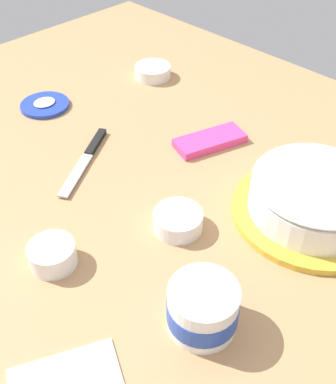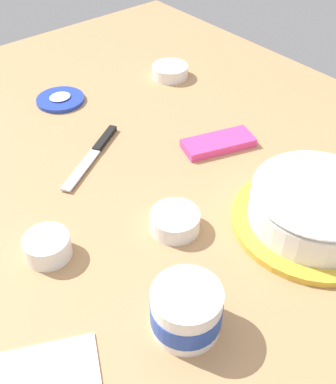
# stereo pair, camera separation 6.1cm
# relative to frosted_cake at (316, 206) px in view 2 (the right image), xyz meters

# --- Properties ---
(ground_plane) EXTENTS (1.54, 1.54, 0.00)m
(ground_plane) POSITION_rel_frosted_cake_xyz_m (0.27, -0.32, -0.04)
(ground_plane) COLOR tan
(frosted_cake) EXTENTS (0.30, 0.30, 0.09)m
(frosted_cake) POSITION_rel_frosted_cake_xyz_m (0.00, 0.00, 0.00)
(frosted_cake) COLOR gold
(frosted_cake) RESTS_ON ground_plane
(frosting_tub) EXTENTS (0.11, 0.11, 0.08)m
(frosting_tub) POSITION_rel_frosted_cake_xyz_m (0.32, 0.01, -0.00)
(frosting_tub) COLOR white
(frosting_tub) RESTS_ON ground_plane
(frosting_tub_lid) EXTENTS (0.12, 0.12, 0.02)m
(frosting_tub_lid) POSITION_rel_frosted_cake_xyz_m (0.14, -0.68, -0.04)
(frosting_tub_lid) COLOR #233DAD
(frosting_tub_lid) RESTS_ON ground_plane
(spreading_knife) EXTENTS (0.21, 0.14, 0.01)m
(spreading_knife) POSITION_rel_frosted_cake_xyz_m (0.19, -0.44, -0.04)
(spreading_knife) COLOR silver
(spreading_knife) RESTS_ON ground_plane
(sprinkle_bowl_yellow) EXTENTS (0.10, 0.10, 0.03)m
(sprinkle_bowl_yellow) POSITION_rel_frosted_cake_xyz_m (-0.16, -0.60, -0.03)
(sprinkle_bowl_yellow) COLOR white
(sprinkle_bowl_yellow) RESTS_ON ground_plane
(sprinkle_bowl_blue) EXTENTS (0.09, 0.09, 0.04)m
(sprinkle_bowl_blue) POSITION_rel_frosted_cake_xyz_m (0.20, -0.15, -0.03)
(sprinkle_bowl_blue) COLOR white
(sprinkle_bowl_blue) RESTS_ON ground_plane
(sprinkle_bowl_green) EXTENTS (0.08, 0.08, 0.04)m
(sprinkle_bowl_green) POSITION_rel_frosted_cake_xyz_m (0.41, -0.24, -0.02)
(sprinkle_bowl_green) COLOR white
(sprinkle_bowl_green) RESTS_ON ground_plane
(candy_box_lower) EXTENTS (0.17, 0.11, 0.02)m
(candy_box_lower) POSITION_rel_frosted_cake_xyz_m (-0.04, -0.28, -0.03)
(candy_box_lower) COLOR #E53D8E
(candy_box_lower) RESTS_ON ground_plane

